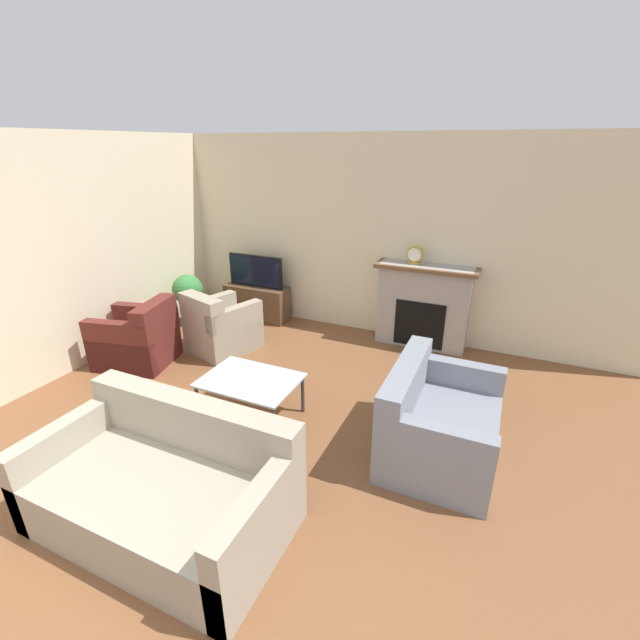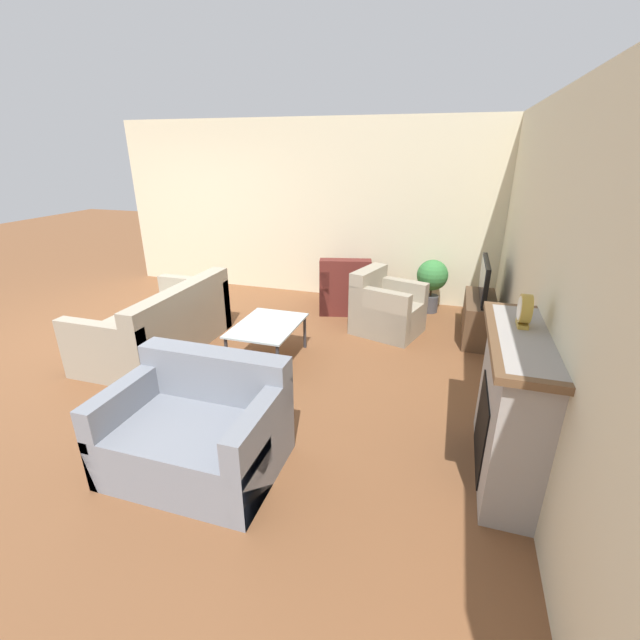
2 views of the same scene
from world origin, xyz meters
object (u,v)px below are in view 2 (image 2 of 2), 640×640
tv (484,280)px  armchair_by_window (345,289)px  coffee_table (267,328)px  armchair_accent (385,310)px  potted_plant (432,279)px  mantel_clock (525,310)px  couch_sectional (160,328)px  couch_loveseat (199,431)px

tv → armchair_by_window: bearing=-106.3°
tv → coffee_table: (1.36, -2.30, -0.38)m
armchair_accent → coffee_table: armchair_accent is taller
armchair_accent → potted_plant: size_ratio=1.24×
tv → mantel_clock: bearing=2.4°
couch_sectional → couch_loveseat: same height
couch_sectional → coffee_table: 1.34m
couch_sectional → armchair_by_window: 2.69m
tv → couch_sectional: 3.96m
armchair_by_window → coffee_table: 1.96m
couch_loveseat → armchair_accent: 3.10m
couch_loveseat → mantel_clock: bearing=19.3°
couch_loveseat → coffee_table: (-1.77, -0.21, 0.10)m
tv → couch_sectional: size_ratio=0.50×
tv → couch_sectional: (1.50, -3.63, -0.48)m
mantel_clock → armchair_by_window: bearing=-145.8°
couch_loveseat → coffee_table: couch_loveseat is taller
armchair_by_window → coffee_table: bearing=64.3°
couch_sectional → coffee_table: couch_sectional is taller
armchair_by_window → mantel_clock: size_ratio=4.27×
armchair_accent → coffee_table: size_ratio=1.04×
couch_loveseat → armchair_accent: (-2.96, 0.93, 0.01)m
armchair_accent → couch_sectional: bearing=135.2°
couch_sectional → armchair_by_window: (-2.05, 1.74, 0.02)m
armchair_accent → tv: bearing=-64.8°
armchair_by_window → coffee_table: size_ratio=1.07×
couch_sectional → mantel_clock: size_ratio=7.80×
coffee_table → potted_plant: potted_plant is taller
potted_plant → coffee_table: bearing=-37.5°
couch_loveseat → potted_plant: 4.18m
couch_sectional → armchair_accent: bearing=118.4°
couch_sectional → armchair_by_window: same height
potted_plant → mantel_clock: 3.33m
couch_loveseat → armchair_by_window: 3.69m
couch_sectional → mantel_clock: 3.94m
tv → armchair_by_window: (-0.55, -1.88, -0.47)m
armchair_accent → coffee_table: bearing=153.2°
potted_plant → couch_sectional: bearing=-52.5°
couch_loveseat → potted_plant: couch_loveseat is taller
armchair_by_window → armchair_accent: same height
armchair_by_window → mantel_clock: mantel_clock is taller
armchair_by_window → potted_plant: armchair_by_window is taller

